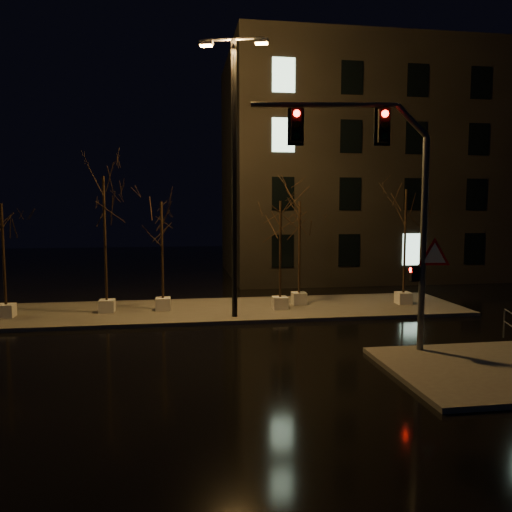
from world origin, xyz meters
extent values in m
plane|color=black|center=(0.00, 0.00, 0.00)|extent=(90.00, 90.00, 0.00)
cube|color=#4C4B44|center=(0.00, 6.00, 0.07)|extent=(22.00, 5.00, 0.15)
cube|color=#4C4B44|center=(7.50, -3.50, 0.07)|extent=(7.00, 5.00, 0.15)
cube|color=black|center=(14.00, 18.00, 7.50)|extent=(25.00, 12.00, 15.00)
cube|color=silver|center=(-9.06, 5.55, 0.43)|extent=(0.65, 0.65, 0.55)
cylinder|color=black|center=(-9.06, 5.55, 2.79)|extent=(0.11, 0.11, 4.18)
cube|color=silver|center=(-5.05, 5.96, 0.43)|extent=(0.65, 0.65, 0.55)
cylinder|color=black|center=(-5.05, 5.96, 3.37)|extent=(0.11, 0.11, 5.33)
cube|color=silver|center=(-2.65, 6.07, 0.43)|extent=(0.65, 0.65, 0.55)
cylinder|color=black|center=(-2.65, 6.07, 2.83)|extent=(0.11, 0.11, 4.27)
cube|color=silver|center=(2.56, 5.54, 0.43)|extent=(0.65, 0.65, 0.55)
cylinder|color=black|center=(2.56, 5.54, 2.85)|extent=(0.11, 0.11, 4.30)
cube|color=silver|center=(3.67, 6.55, 0.43)|extent=(0.65, 0.65, 0.55)
cylinder|color=black|center=(3.67, 6.55, 2.85)|extent=(0.11, 0.11, 4.30)
cube|color=silver|center=(8.58, 5.85, 0.43)|extent=(0.65, 0.65, 0.55)
cylinder|color=black|center=(8.58, 5.85, 3.12)|extent=(0.11, 0.11, 4.85)
cylinder|color=#53555A|center=(5.72, -1.50, 3.51)|extent=(0.20, 0.20, 6.73)
cylinder|color=#53555A|center=(2.57, -1.08, 7.82)|extent=(4.47, 0.75, 0.16)
cube|color=black|center=(4.39, -1.32, 7.20)|extent=(0.37, 0.29, 1.01)
cube|color=black|center=(1.72, -0.97, 7.20)|extent=(0.37, 0.29, 1.01)
cube|color=black|center=(5.48, -1.47, 2.62)|extent=(0.27, 0.23, 0.50)
cone|color=red|center=(6.05, -1.60, 3.18)|extent=(1.16, 0.19, 1.17)
sphere|color=#FF0C07|center=(5.72, -1.50, 7.54)|extent=(0.20, 0.20, 0.20)
cylinder|color=black|center=(0.37, 4.28, 5.76)|extent=(0.22, 0.22, 11.23)
cylinder|color=black|center=(0.37, 4.28, 11.38)|extent=(2.41, 0.77, 0.11)
cube|color=#FF9C32|center=(-0.72, 4.58, 11.21)|extent=(0.63, 0.45, 0.22)
cube|color=#FF9C32|center=(1.45, 3.98, 11.21)|extent=(0.63, 0.45, 0.22)
cylinder|color=#53555A|center=(9.33, -0.55, 0.63)|extent=(0.05, 0.05, 0.96)
camera|label=1|loc=(-1.83, -16.19, 4.68)|focal=35.00mm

